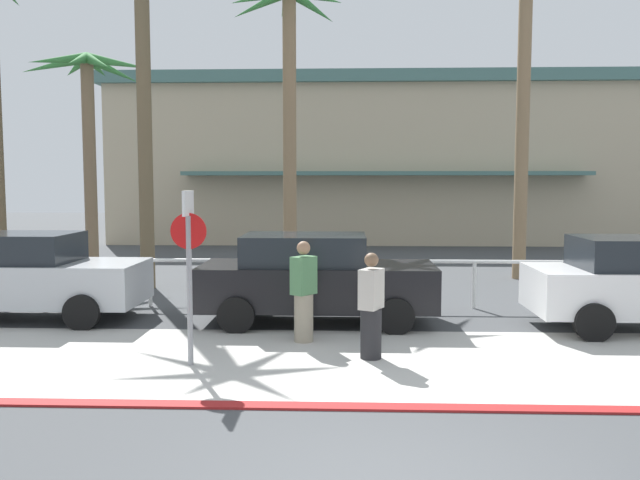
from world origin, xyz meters
TOP-DOWN VIEW (x-y plane):
  - ground_plane at (0.00, 10.00)m, footprint 80.00×80.00m
  - sidewalk_strip at (0.00, 4.20)m, footprint 44.00×4.00m
  - curb_paint at (0.00, 2.20)m, footprint 44.00×0.24m
  - building_backdrop at (1.17, 27.01)m, footprint 23.98×11.44m
  - rail_fence at (0.00, 8.50)m, footprint 18.57×0.08m
  - stop_sign_bike_lane at (-2.67, 3.91)m, footprint 0.52×0.56m
  - palm_tree_2 at (-7.79, 13.46)m, footprint 3.75×2.81m
  - palm_tree_3 at (-5.38, 10.89)m, footprint 3.61×3.02m
  - palm_tree_4 at (-1.94, 12.40)m, footprint 3.13×3.09m
  - palm_tree_5 at (4.37, 12.97)m, footprint 3.42×3.03m
  - car_silver_1 at (-6.63, 7.05)m, footprint 4.40×2.02m
  - car_black_2 at (-1.00, 6.92)m, footprint 4.40×2.02m
  - pedestrian_0 at (-0.03, 4.37)m, footprint 0.43×0.47m
  - pedestrian_1 at (-1.11, 5.39)m, footprint 0.45×0.48m

SIDE VIEW (x-z plane):
  - ground_plane at x=0.00m, z-range 0.00..0.00m
  - sidewalk_strip at x=0.00m, z-range 0.00..0.02m
  - curb_paint at x=0.00m, z-range 0.00..0.03m
  - pedestrian_0 at x=-0.03m, z-range -0.07..1.56m
  - pedestrian_1 at x=-1.11m, z-range -0.06..1.64m
  - rail_fence at x=0.00m, z-range 0.32..1.36m
  - car_silver_1 at x=-6.63m, z-range 0.03..1.72m
  - car_black_2 at x=-1.00m, z-range 0.03..1.72m
  - stop_sign_bike_lane at x=-2.67m, z-range 0.40..2.96m
  - building_backdrop at x=1.17m, z-range 0.02..7.23m
  - palm_tree_2 at x=-7.79m, z-range 1.72..8.06m
  - palm_tree_4 at x=-1.94m, z-range 1.87..9.69m
  - palm_tree_3 at x=-5.38m, z-range 2.04..10.78m
  - palm_tree_5 at x=4.37m, z-range 2.03..10.90m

